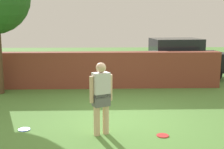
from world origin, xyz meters
The scene contains 6 objects.
ground_plane centered at (0.00, 0.00, 0.00)m, with size 40.00×40.00×0.00m, color #568C3D.
brick_wall centered at (-1.50, 3.78, 0.67)m, with size 10.59×0.50×1.34m, color brown.
person centered at (-0.61, -0.98, 0.90)m, with size 0.50×0.35×1.62m.
car centered at (2.56, 5.42, 0.86)m, with size 4.35×2.25×1.72m.
frisbee_blue centered at (-2.40, -0.64, 0.01)m, with size 0.27×0.27×0.02m, color blue.
frisbee_red centered at (0.74, -1.12, 0.01)m, with size 0.27×0.27×0.02m, color red.
Camera 1 is at (-0.60, -7.48, 2.54)m, focal length 49.18 mm.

